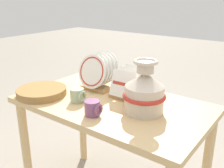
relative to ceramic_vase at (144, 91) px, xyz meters
The scene contains 7 objects.
display_table 0.32m from the ceramic_vase, behind, with size 1.13×0.65×0.76m.
ceramic_vase is the anchor object (origin of this frame).
dish_rack_round_plates 0.45m from the ceramic_vase, 163.30° to the left, with size 0.22×0.20×0.24m.
dish_rack_square_plates 0.23m from the ceramic_vase, 145.40° to the left, with size 0.20×0.18×0.18m.
wicker_charger_stack 0.66m from the ceramic_vase, 164.86° to the right, with size 0.31×0.31×0.04m.
mug_sage_glaze 0.40m from the ceramic_vase, 163.23° to the right, with size 0.09×0.08×0.08m.
mug_plum_glaze 0.28m from the ceramic_vase, 133.40° to the right, with size 0.09×0.08×0.08m.
Camera 1 is at (0.85, -1.14, 1.36)m, focal length 42.00 mm.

